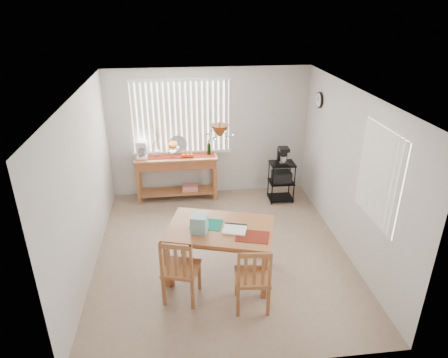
{
  "coord_description": "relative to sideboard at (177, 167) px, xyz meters",
  "views": [
    {
      "loc": [
        -0.61,
        -5.41,
        3.81
      ],
      "look_at": [
        0.1,
        0.55,
        1.05
      ],
      "focal_mm": 32.0,
      "sensor_mm": 36.0,
      "label": 1
    }
  ],
  "objects": [
    {
      "name": "table_items",
      "position": [
        0.42,
        -2.64,
        0.21
      ],
      "size": [
        1.13,
        0.84,
        0.26
      ],
      "color": "#14705D",
      "rests_on": "dining_table"
    },
    {
      "name": "sideboard",
      "position": [
        0.0,
        0.0,
        0.0
      ],
      "size": [
        1.63,
        0.46,
        0.92
      ],
      "color": "#A86638",
      "rests_on": "ground"
    },
    {
      "name": "sideboard_items",
      "position": [
        -0.27,
        0.02,
        0.37
      ],
      "size": [
        1.55,
        0.39,
        0.7
      ],
      "color": "maroon",
      "rests_on": "sideboard"
    },
    {
      "name": "chair_left",
      "position": [
        0.0,
        -3.05,
        -0.2
      ],
      "size": [
        0.57,
        0.57,
        1.0
      ],
      "color": "#A86638",
      "rests_on": "ground"
    },
    {
      "name": "room_shell",
      "position": [
        0.68,
        -1.99,
        1.0
      ],
      "size": [
        4.2,
        4.7,
        2.7
      ],
      "color": "beige",
      "rests_on": "ground"
    },
    {
      "name": "chair_right",
      "position": [
        0.93,
        -3.33,
        -0.21
      ],
      "size": [
        0.5,
        0.5,
        0.99
      ],
      "color": "#A86638",
      "rests_on": "ground"
    },
    {
      "name": "ground",
      "position": [
        0.68,
        -2.0,
        -0.69
      ],
      "size": [
        4.0,
        4.5,
        0.01
      ],
      "primitive_type": "cube",
      "color": "gray"
    },
    {
      "name": "wire_cart",
      "position": [
        2.07,
        -0.33,
        -0.2
      ],
      "size": [
        0.48,
        0.38,
        0.82
      ],
      "color": "black",
      "rests_on": "ground"
    },
    {
      "name": "cart_items",
      "position": [
        2.07,
        -0.33,
        0.28
      ],
      "size": [
        0.19,
        0.23,
        0.34
      ],
      "color": "black",
      "rests_on": "wire_cart"
    },
    {
      "name": "dining_table",
      "position": [
        0.59,
        -2.55,
        0.02
      ],
      "size": [
        1.71,
        1.35,
        0.8
      ],
      "color": "#A86638",
      "rests_on": "ground"
    }
  ]
}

